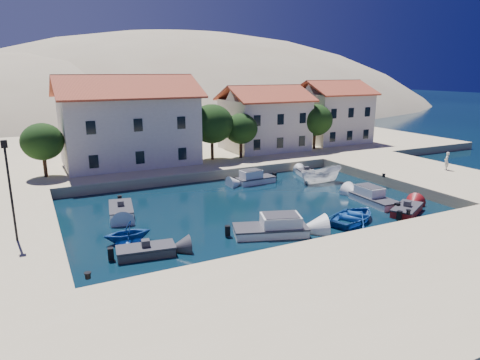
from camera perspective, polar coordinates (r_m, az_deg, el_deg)
name	(u,v)px	position (r m, az deg, el deg)	size (l,w,h in m)	color
ground	(326,251)	(28.16, 11.40, -9.23)	(400.00, 400.00, 0.00)	black
quay_south	(399,284)	(24.01, 20.47, -12.90)	(52.00, 12.00, 1.00)	#C6B287
quay_east	(425,176)	(48.69, 23.40, 0.53)	(11.00, 20.00, 1.00)	#C6B287
quay_north	(172,148)	(61.85, -9.10, 4.26)	(80.00, 36.00, 1.00)	#C6B287
hills	(150,173)	(152.37, -11.92, 0.92)	(254.00, 176.00, 99.00)	tan
building_left	(128,119)	(49.48, -14.68, 7.85)	(14.70, 9.45, 9.70)	beige
building_mid	(264,117)	(56.98, 3.27, 8.36)	(10.50, 8.40, 8.30)	beige
building_right	(332,111)	(64.54, 12.23, 8.99)	(9.45, 8.40, 8.80)	beige
trees	(224,126)	(50.49, -2.15, 7.17)	(37.30, 5.30, 6.45)	#382314
lamppost	(9,181)	(28.87, -28.41, -0.17)	(0.35, 0.25, 6.22)	black
bollards	(325,210)	(32.22, 11.24, -3.98)	(29.36, 9.56, 0.30)	black
motorboat_grey_sw	(146,251)	(27.44, -12.42, -9.26)	(3.74, 2.06, 1.25)	#37363B
cabin_cruiser_south	(270,228)	(30.10, 4.09, -6.41)	(5.58, 3.75, 1.60)	white
rowboat_south	(353,221)	(33.98, 14.88, -5.27)	(3.58, 5.02, 1.04)	#1C4C9A
motorboat_red_se	(407,210)	(36.91, 21.35, -3.74)	(4.04, 3.20, 1.25)	maroon
cabin_cruiser_east	(374,198)	(38.60, 17.42, -2.35)	(1.92, 4.58, 1.60)	white
boat_east	(321,183)	(44.59, 10.73, -0.37)	(1.75, 4.65, 1.80)	white
motorboat_white_ne	(306,173)	(47.10, 8.84, 0.88)	(2.11, 3.29, 1.25)	white
rowboat_west	(128,242)	(29.91, -14.70, -7.99)	(2.62, 3.04, 1.60)	#1C4C9A
motorboat_white_west	(121,210)	(35.77, -15.58, -3.83)	(2.46, 4.34, 1.25)	white
cabin_cruiser_north	(256,178)	(43.64, 2.10, 0.20)	(4.07, 1.91, 1.60)	white
pedestrian	(447,161)	(49.89, 25.84, 2.30)	(0.69, 0.46, 1.90)	beige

